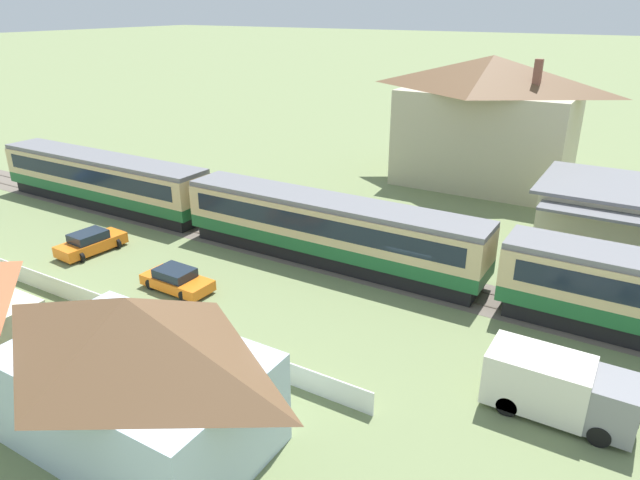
# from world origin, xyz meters

# --- Properties ---
(ground_plane) EXTENTS (600.00, 600.00, 0.00)m
(ground_plane) POSITION_xyz_m (0.00, 0.00, 0.00)
(ground_plane) COLOR #707F51
(passenger_train) EXTENTS (58.94, 3.12, 3.92)m
(passenger_train) POSITION_xyz_m (-5.44, 0.44, 2.18)
(passenger_train) COLOR #1E6033
(passenger_train) RESTS_ON ground_plane
(railway_track) EXTENTS (113.55, 3.60, 0.04)m
(railway_track) POSITION_xyz_m (3.48, 0.44, 0.01)
(railway_track) COLOR #665B51
(railway_track) RESTS_ON ground_plane
(station_house_brown_roof) EXTENTS (14.70, 9.22, 10.61)m
(station_house_brown_roof) POSITION_xyz_m (-2.47, 21.04, 5.47)
(station_house_brown_roof) COLOR #BCB293
(station_house_brown_roof) RESTS_ON ground_plane
(cottage_brown_roof) EXTENTS (9.56, 5.98, 5.75)m
(cottage_brown_roof) POSITION_xyz_m (-3.60, -16.20, 2.98)
(cottage_brown_roof) COLOR silver
(cottage_brown_roof) RESTS_ON ground_plane
(picket_fence_front) EXTENTS (35.01, 0.06, 1.05)m
(picket_fence_front) POSITION_xyz_m (-14.68, -10.88, 0.53)
(picket_fence_front) COLOR white
(picket_fence_front) RESTS_ON ground_plane
(parked_car_orange) EXTENTS (2.35, 4.30, 1.36)m
(parked_car_orange) POSITION_xyz_m (-19.06, -6.07, 0.64)
(parked_car_orange) COLOR orange
(parked_car_orange) RESTS_ON ground_plane
(parked_car_orange_2) EXTENTS (4.07, 1.85, 1.22)m
(parked_car_orange_2) POSITION_xyz_m (-10.85, -7.06, 0.58)
(parked_car_orange_2) COLOR orange
(parked_car_orange_2) RESTS_ON ground_plane
(delivery_truck_grey) EXTENTS (5.33, 2.21, 2.31)m
(delivery_truck_grey) POSITION_xyz_m (8.63, -7.22, 1.22)
(delivery_truck_grey) COLOR gray
(delivery_truck_grey) RESTS_ON ground_plane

